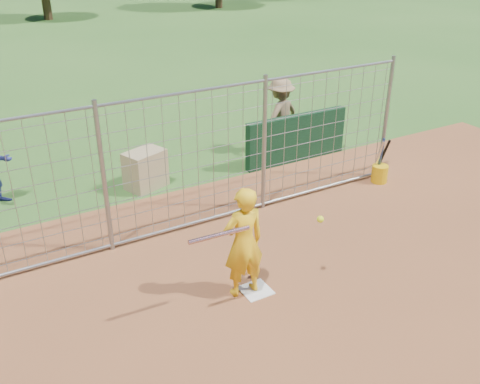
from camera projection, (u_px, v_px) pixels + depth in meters
ground at (249, 284)px, 8.16m from camera, size 100.00×100.00×0.00m
home_plate at (256, 290)px, 8.00m from camera, size 0.43×0.43×0.02m
dugout_wall at (297, 138)px, 12.22m from camera, size 2.60×0.20×1.10m
batter at (244, 243)px, 7.59m from camera, size 0.64×0.43×1.73m
bystander_c at (280, 115)px, 12.62m from camera, size 1.29×0.95×1.78m
equipment_bin at (145, 170)px, 11.01m from camera, size 0.94×0.80×0.80m
equipment_in_play at (246, 231)px, 7.11m from camera, size 2.14×0.11×0.32m
bucket_with_bats at (380, 171)px, 11.31m from camera, size 0.34×0.38×0.98m
backstop_fence at (190, 163)px, 9.15m from camera, size 9.08×0.08×2.60m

